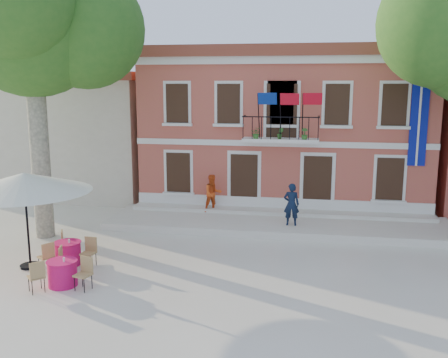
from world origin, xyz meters
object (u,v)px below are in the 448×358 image
(plane_tree_west, at_px, (31,22))
(cafe_table_1, at_px, (62,272))
(pedestrian_navy, at_px, (291,204))
(cafe_table_0, at_px, (68,252))
(pedestrian_orange, at_px, (213,193))
(patio_umbrella, at_px, (24,183))

(plane_tree_west, distance_m, cafe_table_1, 9.29)
(pedestrian_navy, bearing_deg, cafe_table_0, 32.21)
(pedestrian_orange, relative_size, cafe_table_0, 0.89)
(plane_tree_west, bearing_deg, patio_umbrella, -68.62)
(pedestrian_orange, xyz_separation_m, cafe_table_1, (-2.91, -8.07, -0.70))
(patio_umbrella, distance_m, pedestrian_orange, 8.45)
(pedestrian_navy, bearing_deg, patio_umbrella, 30.48)
(patio_umbrella, height_order, pedestrian_navy, patio_umbrella)
(pedestrian_navy, bearing_deg, cafe_table_1, 43.20)
(patio_umbrella, xyz_separation_m, cafe_table_0, (1.11, 0.41, -2.36))
(plane_tree_west, distance_m, pedestrian_navy, 11.85)
(plane_tree_west, xyz_separation_m, cafe_table_1, (3.02, -4.41, -7.59))
(plane_tree_west, relative_size, pedestrian_navy, 6.40)
(pedestrian_navy, distance_m, cafe_table_0, 8.62)
(plane_tree_west, distance_m, cafe_table_0, 8.41)
(cafe_table_0, bearing_deg, plane_tree_west, 130.48)
(plane_tree_west, relative_size, cafe_table_1, 5.99)
(cafe_table_0, bearing_deg, cafe_table_1, -67.79)
(plane_tree_west, xyz_separation_m, cafe_table_0, (2.35, -2.75, -7.59))
(pedestrian_navy, xyz_separation_m, pedestrian_orange, (-3.47, 1.51, -0.02))
(patio_umbrella, relative_size, cafe_table_0, 2.24)
(plane_tree_west, xyz_separation_m, patio_umbrella, (1.24, -3.17, -5.23))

